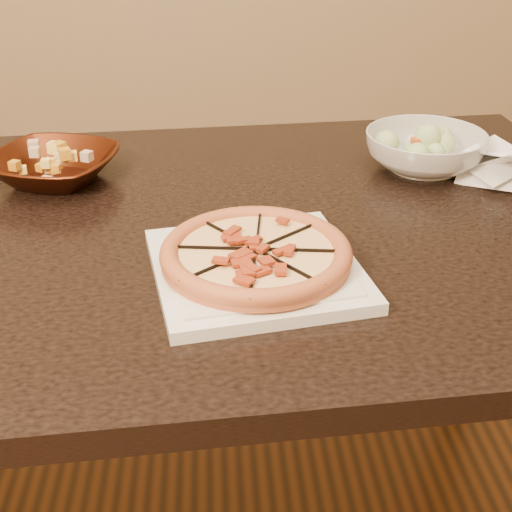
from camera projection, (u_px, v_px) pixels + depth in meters
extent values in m
cube|color=black|center=(200.00, 233.00, 1.14)|extent=(1.49, 1.02, 0.04)
cylinder|color=black|center=(474.00, 293.00, 1.69)|extent=(0.07, 0.07, 0.71)
cube|color=silver|center=(256.00, 269.00, 0.98)|extent=(0.32, 0.32, 0.02)
cube|color=silver|center=(256.00, 262.00, 0.98)|extent=(0.27, 0.27, 0.00)
cylinder|color=#AF5631|center=(256.00, 257.00, 0.97)|extent=(0.26, 0.26, 0.01)
torus|color=#AF5631|center=(256.00, 252.00, 0.97)|extent=(0.26, 0.26, 0.03)
cylinder|color=#FFE79E|center=(256.00, 253.00, 0.97)|extent=(0.21, 0.21, 0.01)
cube|color=black|center=(256.00, 250.00, 0.97)|extent=(0.03, 0.26, 0.01)
cube|color=black|center=(256.00, 250.00, 0.97)|extent=(0.16, 0.21, 0.01)
cube|color=black|center=(256.00, 250.00, 0.97)|extent=(0.26, 0.03, 0.01)
cube|color=black|center=(256.00, 250.00, 0.97)|extent=(0.21, 0.16, 0.01)
cube|color=#90390F|center=(270.00, 248.00, 0.96)|extent=(0.03, 0.02, 0.00)
cube|color=#90390F|center=(287.00, 244.00, 0.97)|extent=(0.03, 0.02, 0.00)
cube|color=#90390F|center=(298.00, 236.00, 0.99)|extent=(0.03, 0.02, 0.00)
cube|color=#90390F|center=(269.00, 241.00, 0.98)|extent=(0.03, 0.03, 0.00)
cube|color=#90390F|center=(273.00, 233.00, 1.00)|extent=(0.02, 0.03, 0.00)
cube|color=#90390F|center=(266.00, 224.00, 1.03)|extent=(0.02, 0.03, 0.00)
cube|color=#90390F|center=(254.00, 236.00, 0.99)|extent=(0.01, 0.02, 0.00)
cube|color=#90390F|center=(241.00, 230.00, 1.01)|extent=(0.02, 0.03, 0.00)
cube|color=#90390F|center=(221.00, 226.00, 1.02)|extent=(0.03, 0.03, 0.00)
cube|color=#90390F|center=(232.00, 239.00, 0.98)|extent=(0.03, 0.03, 0.00)
cube|color=#90390F|center=(212.00, 240.00, 0.98)|extent=(0.03, 0.02, 0.00)
cube|color=#90390F|center=(239.00, 247.00, 0.97)|extent=(0.03, 0.02, 0.00)
cube|color=#90390F|center=(221.00, 251.00, 0.95)|extent=(0.03, 0.02, 0.00)
cube|color=#90390F|center=(208.00, 260.00, 0.93)|extent=(0.03, 0.02, 0.00)
cube|color=#90390F|center=(240.00, 255.00, 0.95)|extent=(0.03, 0.03, 0.00)
cube|color=#90390F|center=(236.00, 265.00, 0.92)|extent=(0.02, 0.03, 0.00)
cube|color=#90390F|center=(244.00, 277.00, 0.90)|extent=(0.02, 0.03, 0.00)
cube|color=#90390F|center=(259.00, 261.00, 0.93)|extent=(0.01, 0.02, 0.00)
cube|color=#90390F|center=(274.00, 269.00, 0.91)|extent=(0.02, 0.03, 0.00)
cube|color=#90390F|center=(265.00, 253.00, 0.95)|extent=(0.03, 0.03, 0.00)
cube|color=#90390F|center=(284.00, 257.00, 0.94)|extent=(0.03, 0.03, 0.00)
cube|color=#90390F|center=(305.00, 256.00, 0.94)|extent=(0.03, 0.02, 0.00)
imported|color=#471C0D|center=(54.00, 167.00, 1.26)|extent=(0.27, 0.27, 0.05)
cube|color=tan|center=(51.00, 145.00, 1.24)|extent=(0.03, 0.03, 0.03)
cube|color=#C07D19|center=(60.00, 144.00, 1.25)|extent=(0.03, 0.03, 0.03)
cube|color=#F2D559|center=(66.00, 142.00, 1.26)|extent=(0.03, 0.03, 0.03)
cube|color=tan|center=(68.00, 138.00, 1.28)|extent=(0.03, 0.03, 0.03)
cube|color=#C07D19|center=(53.00, 144.00, 1.25)|extent=(0.03, 0.03, 0.03)
cube|color=#F2D559|center=(53.00, 141.00, 1.26)|extent=(0.03, 0.03, 0.03)
cube|color=tan|center=(46.00, 139.00, 1.27)|extent=(0.03, 0.03, 0.03)
cube|color=#C07D19|center=(51.00, 145.00, 1.24)|extent=(0.03, 0.03, 0.03)
cube|color=#F2D559|center=(44.00, 144.00, 1.25)|extent=(0.03, 0.03, 0.03)
cube|color=tan|center=(34.00, 145.00, 1.25)|extent=(0.03, 0.03, 0.03)
cube|color=#C07D19|center=(24.00, 147.00, 1.23)|extent=(0.03, 0.03, 0.03)
cube|color=#F2D559|center=(46.00, 146.00, 1.24)|extent=(0.03, 0.03, 0.03)
cube|color=tan|center=(40.00, 149.00, 1.23)|extent=(0.03, 0.03, 0.03)
cube|color=#C07D19|center=(38.00, 153.00, 1.21)|extent=(0.03, 0.03, 0.03)
cube|color=#F2D559|center=(51.00, 146.00, 1.24)|extent=(0.03, 0.03, 0.03)
cube|color=tan|center=(52.00, 149.00, 1.23)|extent=(0.03, 0.03, 0.03)
cube|color=#C07D19|center=(59.00, 151.00, 1.22)|extent=(0.03, 0.03, 0.03)
cube|color=#F2D559|center=(70.00, 151.00, 1.22)|extent=(0.03, 0.03, 0.03)
cube|color=tan|center=(57.00, 146.00, 1.24)|extent=(0.03, 0.03, 0.03)
imported|color=silver|center=(425.00, 151.00, 1.31)|extent=(0.26, 0.26, 0.07)
sphere|color=#C3DB95|center=(428.00, 124.00, 1.28)|extent=(0.04, 0.04, 0.04)
sphere|color=#C3DB95|center=(436.00, 121.00, 1.29)|extent=(0.04, 0.04, 0.04)
sphere|color=#C3DB95|center=(434.00, 117.00, 1.32)|extent=(0.04, 0.04, 0.04)
sphere|color=#C3DB95|center=(426.00, 121.00, 1.29)|extent=(0.04, 0.04, 0.04)
sphere|color=#C3DB95|center=(415.00, 119.00, 1.31)|extent=(0.04, 0.04, 0.04)
sphere|color=#C3DB95|center=(427.00, 123.00, 1.29)|extent=(0.04, 0.04, 0.04)
sphere|color=#C3DB95|center=(415.00, 124.00, 1.28)|extent=(0.04, 0.04, 0.04)
sphere|color=#C3DB95|center=(410.00, 128.00, 1.26)|extent=(0.04, 0.04, 0.04)
sphere|color=#C3DB95|center=(426.00, 126.00, 1.27)|extent=(0.04, 0.04, 0.04)
sphere|color=#C3DB95|center=(434.00, 130.00, 1.25)|extent=(0.04, 0.04, 0.04)
sphere|color=#C3DB95|center=(430.00, 124.00, 1.28)|extent=(0.04, 0.04, 0.04)
sphere|color=#C3DB95|center=(442.00, 126.00, 1.27)|extent=(0.04, 0.04, 0.04)
cube|color=#D8521A|center=(438.00, 124.00, 1.31)|extent=(0.02, 0.02, 0.01)
cube|color=#D8521A|center=(409.00, 127.00, 1.30)|extent=(0.02, 0.02, 0.01)
cube|color=#D8521A|center=(436.00, 134.00, 1.26)|extent=(0.02, 0.02, 0.01)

